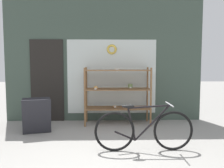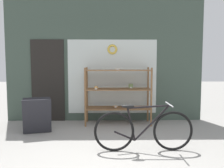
{
  "view_description": "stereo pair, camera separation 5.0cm",
  "coord_description": "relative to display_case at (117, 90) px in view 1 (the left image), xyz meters",
  "views": [
    {
      "loc": [
        0.03,
        -3.49,
        1.57
      ],
      "look_at": [
        0.17,
        1.48,
        1.1
      ],
      "focal_mm": 40.0,
      "sensor_mm": 36.0,
      "label": 1
    },
    {
      "loc": [
        0.08,
        -3.49,
        1.57
      ],
      "look_at": [
        0.17,
        1.48,
        1.1
      ],
      "focal_mm": 40.0,
      "sensor_mm": 36.0,
      "label": 2
    }
  ],
  "objects": [
    {
      "name": "storefront_facade",
      "position": [
        -0.37,
        0.4,
        0.74
      ],
      "size": [
        5.06,
        0.13,
        3.25
      ],
      "color": "#3D4C42",
      "rests_on": "ground_plane"
    },
    {
      "name": "display_case",
      "position": [
        0.0,
        0.0,
        0.0
      ],
      "size": [
        1.61,
        0.54,
        1.4
      ],
      "color": "brown",
      "rests_on": "ground_plane"
    },
    {
      "name": "bicycle",
      "position": [
        0.36,
        -1.87,
        -0.47
      ],
      "size": [
        1.72,
        0.46,
        0.83
      ],
      "rotation": [
        0.0,
        0.0,
        0.02
      ],
      "color": "black",
      "rests_on": "ground_plane"
    },
    {
      "name": "sandwich_board",
      "position": [
        -1.77,
        -0.78,
        -0.46
      ],
      "size": [
        0.67,
        0.52,
        0.76
      ],
      "rotation": [
        0.0,
        0.0,
        0.26
      ],
      "color": "#232328",
      "rests_on": "ground_plane"
    }
  ]
}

